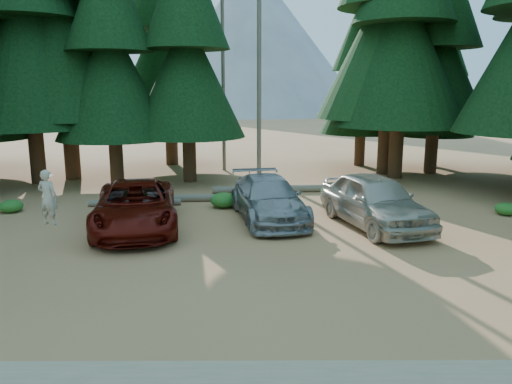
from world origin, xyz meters
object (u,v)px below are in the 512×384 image
at_px(silver_minivan_right, 375,201).
at_px(log_mid, 199,198).
at_px(silver_minivan_center, 268,199).
at_px(red_pickup, 135,206).
at_px(log_left, 135,203).
at_px(frisbee_player, 48,197).
at_px(log_right, 268,189).

height_order(silver_minivan_right, log_mid, silver_minivan_right).
relative_size(silver_minivan_center, silver_minivan_right, 0.99).
distance_m(red_pickup, log_mid, 4.55).
bearing_deg(log_left, red_pickup, -80.00).
distance_m(red_pickup, frisbee_player, 2.88).
relative_size(silver_minivan_center, log_right, 1.05).
height_order(red_pickup, frisbee_player, frisbee_player).
distance_m(log_left, log_right, 6.07).
distance_m(silver_minivan_center, silver_minivan_right, 3.75).
distance_m(silver_minivan_center, log_mid, 4.13).
relative_size(frisbee_player, log_left, 0.46).
xyz_separation_m(silver_minivan_center, log_right, (0.13, 4.74, -0.61)).
height_order(red_pickup, log_right, red_pickup).
xyz_separation_m(silver_minivan_center, frisbee_player, (-6.71, -2.97, 0.72)).
xyz_separation_m(red_pickup, log_right, (4.65, 5.98, -0.64)).
distance_m(red_pickup, silver_minivan_center, 4.68).
relative_size(frisbee_player, log_right, 0.33).
xyz_separation_m(log_mid, log_right, (2.96, 1.80, 0.01)).
height_order(silver_minivan_center, log_left, silver_minivan_center).
bearing_deg(silver_minivan_center, log_left, 147.01).
bearing_deg(red_pickup, log_mid, 57.20).
bearing_deg(log_right, log_mid, -153.49).
xyz_separation_m(silver_minivan_center, log_left, (-5.35, 2.14, -0.64)).
bearing_deg(frisbee_player, log_mid, -110.76).
bearing_deg(red_pickup, log_right, 41.30).
distance_m(red_pickup, log_left, 3.54).
relative_size(log_mid, log_right, 0.74).
xyz_separation_m(silver_minivan_right, frisbee_player, (-10.35, -2.05, 0.58)).
bearing_deg(silver_minivan_center, red_pickup, -175.87).
relative_size(silver_minivan_right, log_right, 1.05).
height_order(silver_minivan_center, log_mid, silver_minivan_center).
distance_m(frisbee_player, log_left, 5.46).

